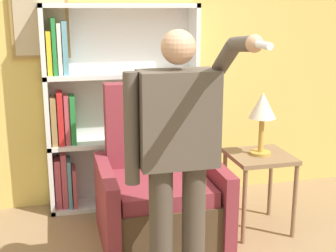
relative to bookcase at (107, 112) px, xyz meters
The scene contains 6 objects.
wall_back 0.57m from the bookcase, 31.50° to the left, with size 8.00×0.11×2.80m.
bookcase is the anchor object (origin of this frame).
armchair 0.95m from the bookcase, 65.88° to the right, with size 0.97×0.92×1.24m.
person_standing 1.62m from the bookcase, 81.47° to the right, with size 0.62×0.78×1.73m.
side_table 1.46m from the bookcase, 34.89° to the right, with size 0.50×0.50×0.67m.
table_lamp 1.42m from the bookcase, 34.89° to the right, with size 0.22×0.22×0.52m.
Camera 1 is at (-0.73, -2.34, 1.85)m, focal length 50.00 mm.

